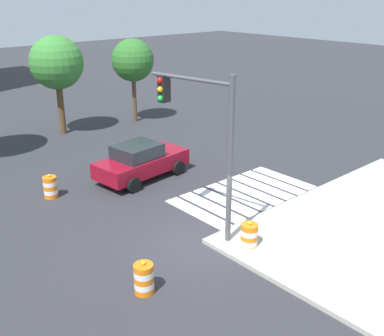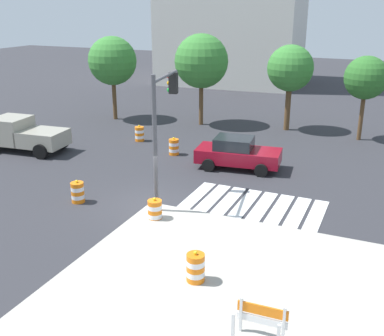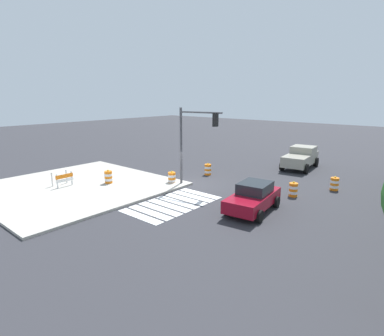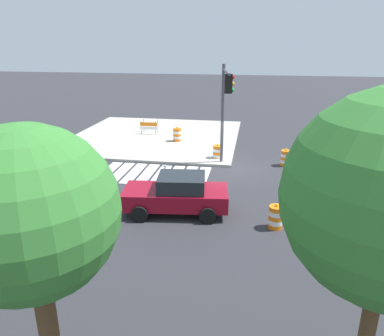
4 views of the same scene
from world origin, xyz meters
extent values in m
plane|color=#2D2D33|center=(0.00, 0.00, 0.00)|extent=(120.00, 120.00, 0.00)
cube|color=#ADA89E|center=(6.00, -6.00, 0.07)|extent=(12.00, 12.00, 0.15)
cube|color=silver|center=(1.38, 1.80, 0.01)|extent=(0.60, 3.20, 0.02)
cube|color=silver|center=(2.12, 1.80, 0.01)|extent=(0.60, 3.20, 0.02)
cube|color=silver|center=(2.88, 1.80, 0.01)|extent=(0.60, 3.20, 0.02)
cube|color=silver|center=(3.62, 1.80, 0.01)|extent=(0.60, 3.20, 0.02)
cube|color=silver|center=(4.38, 1.80, 0.01)|extent=(0.60, 3.20, 0.02)
cube|color=silver|center=(5.12, 1.80, 0.01)|extent=(0.60, 3.20, 0.02)
cube|color=silver|center=(5.88, 1.80, 0.01)|extent=(0.60, 3.20, 0.02)
cube|color=silver|center=(6.62, 1.80, 0.01)|extent=(0.60, 3.20, 0.02)
cube|color=maroon|center=(1.88, 6.07, 0.68)|extent=(4.49, 2.33, 0.70)
cube|color=#1E2328|center=(1.63, 6.04, 1.33)|extent=(2.08, 1.81, 0.60)
cylinder|color=black|center=(3.11, 7.17, 0.33)|extent=(0.68, 0.32, 0.66)
cylinder|color=black|center=(3.33, 5.29, 0.33)|extent=(0.68, 0.32, 0.66)
cylinder|color=black|center=(0.43, 6.85, 0.33)|extent=(0.68, 0.32, 0.66)
cylinder|color=black|center=(0.65, 4.97, 0.33)|extent=(0.68, 0.32, 0.66)
cube|color=gray|center=(-9.15, 4.12, 0.87)|extent=(2.67, 2.22, 0.90)
cube|color=gray|center=(-11.24, 3.92, 1.17)|extent=(2.08, 2.17, 1.50)
cube|color=gray|center=(-12.34, 3.82, 0.87)|extent=(1.57, 2.02, 0.90)
cylinder|color=black|center=(-11.95, 2.83, 0.42)|extent=(0.86, 0.38, 0.84)
cylinder|color=black|center=(-12.14, 4.86, 0.42)|extent=(0.86, 0.38, 0.84)
cylinder|color=black|center=(-8.56, 3.15, 0.42)|extent=(0.86, 0.38, 0.84)
cylinder|color=black|center=(-8.75, 5.18, 0.42)|extent=(0.86, 0.38, 0.84)
cylinder|color=orange|center=(0.89, -1.29, 0.09)|extent=(0.56, 0.56, 0.18)
cylinder|color=white|center=(0.89, -1.29, 0.27)|extent=(0.56, 0.56, 0.18)
cylinder|color=orange|center=(0.89, -1.29, 0.45)|extent=(0.56, 0.56, 0.18)
cylinder|color=white|center=(0.89, -1.29, 0.63)|extent=(0.56, 0.56, 0.18)
cylinder|color=orange|center=(0.89, -1.29, 0.81)|extent=(0.56, 0.56, 0.18)
sphere|color=yellow|center=(0.89, -1.29, 0.96)|extent=(0.12, 0.12, 0.12)
cylinder|color=orange|center=(-5.34, 8.44, 0.09)|extent=(0.56, 0.56, 0.18)
cylinder|color=white|center=(-5.34, 8.44, 0.27)|extent=(0.56, 0.56, 0.18)
cylinder|color=orange|center=(-5.34, 8.44, 0.45)|extent=(0.56, 0.56, 0.18)
cylinder|color=white|center=(-5.34, 8.44, 0.63)|extent=(0.56, 0.56, 0.18)
cylinder|color=orange|center=(-5.34, 8.44, 0.81)|extent=(0.56, 0.56, 0.18)
sphere|color=yellow|center=(-5.34, 8.44, 0.96)|extent=(0.12, 0.12, 0.12)
cylinder|color=orange|center=(-2.18, 6.79, 0.09)|extent=(0.56, 0.56, 0.18)
cylinder|color=white|center=(-2.18, 6.79, 0.27)|extent=(0.56, 0.56, 0.18)
cylinder|color=orange|center=(-2.18, 6.79, 0.45)|extent=(0.56, 0.56, 0.18)
cylinder|color=white|center=(-2.18, 6.79, 0.63)|extent=(0.56, 0.56, 0.18)
cylinder|color=orange|center=(-2.18, 6.79, 0.81)|extent=(0.56, 0.56, 0.18)
sphere|color=yellow|center=(-2.18, 6.79, 0.96)|extent=(0.12, 0.12, 0.12)
cylinder|color=orange|center=(-3.06, -0.93, 0.09)|extent=(0.56, 0.56, 0.18)
cylinder|color=white|center=(-3.06, -0.93, 0.27)|extent=(0.56, 0.56, 0.18)
cylinder|color=orange|center=(-3.06, -0.93, 0.45)|extent=(0.56, 0.56, 0.18)
cylinder|color=white|center=(-3.06, -0.93, 0.63)|extent=(0.56, 0.56, 0.18)
cylinder|color=orange|center=(-3.06, -0.93, 0.81)|extent=(0.56, 0.56, 0.18)
sphere|color=yellow|center=(-3.06, -0.93, 0.96)|extent=(0.12, 0.12, 0.12)
cylinder|color=orange|center=(4.09, -4.70, 0.24)|extent=(0.56, 0.56, 0.18)
cylinder|color=white|center=(4.09, -4.70, 0.42)|extent=(0.56, 0.56, 0.18)
cylinder|color=orange|center=(4.09, -4.70, 0.60)|extent=(0.56, 0.56, 0.18)
cylinder|color=white|center=(4.09, -4.70, 0.78)|extent=(0.56, 0.56, 0.18)
cylinder|color=orange|center=(4.09, -4.70, 0.96)|extent=(0.56, 0.56, 0.18)
sphere|color=yellow|center=(4.09, -4.70, 1.11)|extent=(0.12, 0.12, 0.12)
cube|color=silver|center=(6.07, -6.37, 0.65)|extent=(0.07, 0.07, 1.00)
cube|color=silver|center=(6.09, -7.07, 0.65)|extent=(0.07, 0.07, 1.00)
cube|color=silver|center=(7.17, -6.33, 0.65)|extent=(0.07, 0.07, 1.00)
cube|color=silver|center=(7.19, -7.03, 0.65)|extent=(0.07, 0.07, 1.00)
cube|color=orange|center=(6.62, -6.33, 0.90)|extent=(1.30, 0.08, 0.28)
cube|color=white|center=(6.62, -6.33, 0.60)|extent=(1.30, 0.08, 0.20)
cylinder|color=#4C4C51|center=(0.60, -0.60, 2.90)|extent=(0.18, 0.18, 5.50)
cylinder|color=#4C4C51|center=(0.32, 0.98, 5.35)|extent=(0.67, 3.17, 0.12)
cube|color=black|center=(0.13, 2.08, 4.90)|extent=(0.40, 0.34, 0.90)
sphere|color=red|center=(-0.06, 2.05, 5.20)|extent=(0.20, 0.20, 0.20)
sphere|color=#F2A514|center=(-0.06, 2.05, 4.90)|extent=(0.20, 0.20, 0.20)
sphere|color=green|center=(-0.06, 2.05, 4.60)|extent=(0.20, 0.20, 0.20)
camera|label=1|loc=(-9.25, -10.03, 7.99)|focal=43.39mm
camera|label=2|loc=(8.96, -16.09, 8.18)|focal=43.97mm
camera|label=3|loc=(16.83, 14.20, 6.44)|focal=28.79mm
camera|label=4|loc=(-1.16, 19.80, 6.83)|focal=34.45mm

